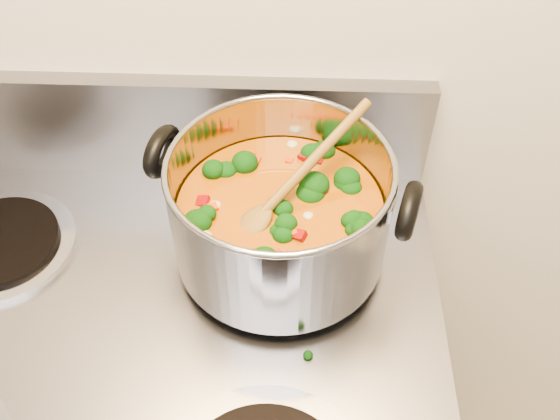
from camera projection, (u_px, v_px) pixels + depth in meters
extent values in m
cube|color=gray|center=(153.00, 126.00, 0.90)|extent=(0.80, 0.03, 0.16)
cylinder|color=#A5A5AD|center=(2.00, 245.00, 0.85)|extent=(0.20, 0.20, 0.01)
cylinder|color=black|center=(0.00, 241.00, 0.84)|extent=(0.16, 0.16, 0.01)
cylinder|color=#A5A5AD|center=(278.00, 254.00, 0.84)|extent=(0.20, 0.20, 0.01)
cylinder|color=black|center=(278.00, 250.00, 0.83)|extent=(0.16, 0.16, 0.01)
cylinder|color=#97989F|center=(280.00, 209.00, 0.77)|extent=(0.27, 0.27, 0.15)
torus|color=#97989F|center=(280.00, 166.00, 0.72)|extent=(0.27, 0.27, 0.01)
cylinder|color=#9F5D0E|center=(280.00, 227.00, 0.80)|extent=(0.26, 0.26, 0.08)
torus|color=black|center=(162.00, 152.00, 0.77)|extent=(0.04, 0.08, 0.08)
torus|color=black|center=(409.00, 211.00, 0.70)|extent=(0.04, 0.08, 0.08)
ellipsoid|color=black|center=(230.00, 177.00, 0.80)|extent=(0.04, 0.04, 0.03)
ellipsoid|color=black|center=(226.00, 260.00, 0.71)|extent=(0.04, 0.04, 0.03)
ellipsoid|color=black|center=(266.00, 188.00, 0.79)|extent=(0.04, 0.04, 0.03)
ellipsoid|color=black|center=(229.00, 172.00, 0.81)|extent=(0.04, 0.04, 0.03)
ellipsoid|color=black|center=(326.00, 193.00, 0.78)|extent=(0.04, 0.04, 0.03)
ellipsoid|color=black|center=(342.00, 194.00, 0.78)|extent=(0.04, 0.04, 0.03)
ellipsoid|color=black|center=(205.00, 243.00, 0.73)|extent=(0.04, 0.04, 0.03)
ellipsoid|color=black|center=(351.00, 204.00, 0.77)|extent=(0.04, 0.04, 0.03)
ellipsoid|color=black|center=(319.00, 186.00, 0.79)|extent=(0.04, 0.04, 0.03)
ellipsoid|color=black|center=(370.00, 198.00, 0.77)|extent=(0.04, 0.04, 0.03)
ellipsoid|color=black|center=(337.00, 204.00, 0.77)|extent=(0.04, 0.04, 0.03)
ellipsoid|color=#9B051A|center=(201.00, 204.00, 0.77)|extent=(0.01, 0.01, 0.01)
ellipsoid|color=#9B051A|center=(290.00, 146.00, 0.84)|extent=(0.01, 0.01, 0.01)
ellipsoid|color=#9B051A|center=(348.00, 168.00, 0.81)|extent=(0.01, 0.01, 0.01)
ellipsoid|color=#9B051A|center=(209.00, 180.00, 0.80)|extent=(0.01, 0.01, 0.01)
ellipsoid|color=#9B051A|center=(280.00, 161.00, 0.82)|extent=(0.01, 0.01, 0.01)
ellipsoid|color=#9B051A|center=(329.00, 174.00, 0.80)|extent=(0.01, 0.01, 0.01)
ellipsoid|color=#9B051A|center=(244.00, 177.00, 0.80)|extent=(0.01, 0.01, 0.01)
ellipsoid|color=#9B051A|center=(284.00, 245.00, 0.72)|extent=(0.01, 0.01, 0.01)
ellipsoid|color=#9B051A|center=(222.00, 215.00, 0.76)|extent=(0.01, 0.01, 0.01)
ellipsoid|color=#9B051A|center=(286.00, 150.00, 0.84)|extent=(0.01, 0.01, 0.01)
ellipsoid|color=#9B051A|center=(339.00, 164.00, 0.82)|extent=(0.01, 0.01, 0.01)
ellipsoid|color=#CE3B0B|center=(269.00, 217.00, 0.75)|extent=(0.01, 0.01, 0.01)
ellipsoid|color=#CE3B0B|center=(295.00, 178.00, 0.80)|extent=(0.01, 0.01, 0.01)
ellipsoid|color=#CE3B0B|center=(339.00, 260.00, 0.71)|extent=(0.01, 0.01, 0.01)
ellipsoid|color=#CE3B0B|center=(307.00, 237.00, 0.73)|extent=(0.01, 0.01, 0.01)
ellipsoid|color=#CE3B0B|center=(353.00, 187.00, 0.79)|extent=(0.01, 0.01, 0.01)
ellipsoid|color=#CE3B0B|center=(264.00, 176.00, 0.80)|extent=(0.01, 0.01, 0.01)
ellipsoid|color=#CE3B0B|center=(233.00, 224.00, 0.74)|extent=(0.01, 0.01, 0.01)
ellipsoid|color=#CE3B0B|center=(258.00, 266.00, 0.70)|extent=(0.01, 0.01, 0.01)
ellipsoid|color=#CE3B0B|center=(346.00, 250.00, 0.72)|extent=(0.01, 0.01, 0.01)
ellipsoid|color=#CE3B0B|center=(357.00, 237.00, 0.73)|extent=(0.01, 0.01, 0.01)
ellipsoid|color=tan|center=(266.00, 163.00, 0.82)|extent=(0.02, 0.02, 0.01)
ellipsoid|color=tan|center=(281.00, 147.00, 0.84)|extent=(0.02, 0.02, 0.01)
ellipsoid|color=tan|center=(308.00, 169.00, 0.81)|extent=(0.02, 0.02, 0.01)
ellipsoid|color=tan|center=(338.00, 237.00, 0.73)|extent=(0.02, 0.02, 0.01)
ellipsoid|color=tan|center=(236.00, 187.00, 0.79)|extent=(0.02, 0.02, 0.01)
ellipsoid|color=brown|center=(253.00, 224.00, 0.75)|extent=(0.07, 0.07, 0.04)
cylinder|color=brown|center=(312.00, 162.00, 0.76)|extent=(0.15, 0.15, 0.09)
ellipsoid|color=black|center=(321.00, 178.00, 0.94)|extent=(0.01, 0.01, 0.01)
ellipsoid|color=black|center=(340.00, 397.00, 0.70)|extent=(0.01, 0.01, 0.01)
ellipsoid|color=black|center=(192.00, 175.00, 0.94)|extent=(0.01, 0.01, 0.01)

